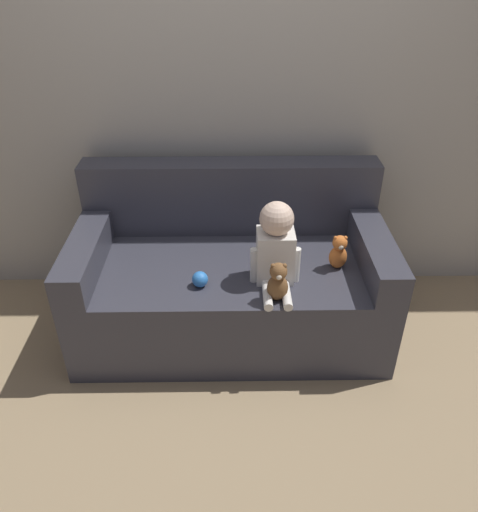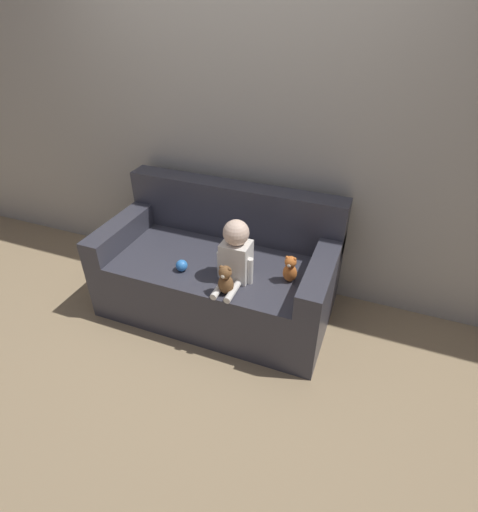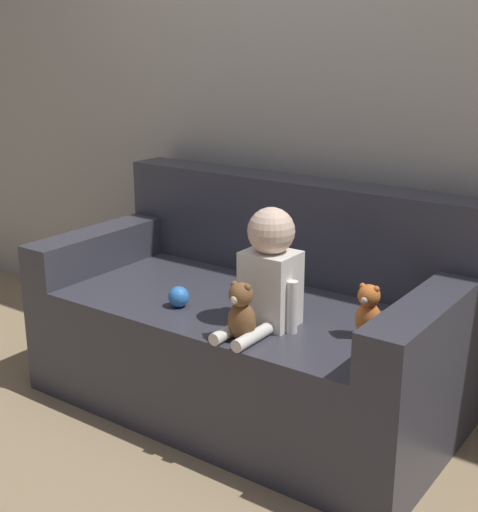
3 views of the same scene
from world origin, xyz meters
name	(u,v)px [view 2 (image 2 of 3)]	position (x,y,z in m)	size (l,w,h in m)	color
ground_plane	(218,307)	(0.00, 0.00, 0.00)	(12.00, 12.00, 0.00)	#9E8460
wall_back	(243,120)	(0.00, 0.52, 1.30)	(8.00, 0.05, 2.60)	#ADA89E
couch	(220,270)	(0.00, 0.05, 0.32)	(1.67, 0.87, 0.89)	#383842
person_baby	(236,253)	(0.22, -0.18, 0.66)	(0.25, 0.36, 0.43)	white
teddy_bear_brown	(226,280)	(0.22, -0.35, 0.57)	(0.10, 0.10, 0.21)	brown
plush_toy_side	(290,269)	(0.56, -0.08, 0.56)	(0.09, 0.09, 0.19)	orange
toy_ball	(182,265)	(-0.15, -0.23, 0.51)	(0.08, 0.08, 0.08)	#337FDB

